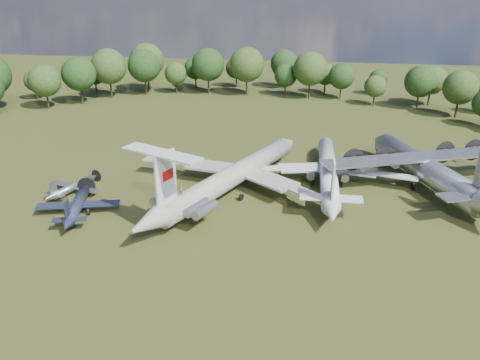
% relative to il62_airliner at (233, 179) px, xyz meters
% --- Properties ---
extents(ground, '(300.00, 300.00, 0.00)m').
position_rel_il62_airliner_xyz_m(ground, '(-3.96, -1.43, -2.45)').
color(ground, '#213B13').
rests_on(ground, ground).
extents(il62_airliner, '(55.09, 61.08, 4.90)m').
position_rel_il62_airliner_xyz_m(il62_airliner, '(0.00, 0.00, 0.00)').
color(il62_airliner, silver).
rests_on(il62_airliner, ground).
extents(tu104_jet, '(31.61, 41.72, 4.12)m').
position_rel_il62_airliner_xyz_m(tu104_jet, '(16.02, 6.28, -0.39)').
color(tu104_jet, silver).
rests_on(tu104_jet, ground).
extents(an12_transport, '(49.98, 52.43, 5.47)m').
position_rel_il62_airliner_xyz_m(an12_transport, '(32.82, 7.72, 0.29)').
color(an12_transport, '#A2A5AA').
rests_on(an12_transport, ground).
extents(small_prop_west, '(16.66, 19.85, 2.51)m').
position_rel_il62_airliner_xyz_m(small_prop_west, '(-22.35, -12.08, -1.19)').
color(small_prop_west, black).
rests_on(small_prop_west, ground).
extents(small_prop_northwest, '(12.82, 15.04, 1.88)m').
position_rel_il62_airliner_xyz_m(small_prop_northwest, '(-26.90, -4.69, -1.51)').
color(small_prop_northwest, '#ABADB3').
rests_on(small_prop_northwest, ground).
extents(person_on_il62, '(0.82, 0.72, 1.90)m').
position_rel_il62_airliner_xyz_m(person_on_il62, '(-5.45, -12.58, 3.40)').
color(person_on_il62, olive).
rests_on(person_on_il62, il62_airliner).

